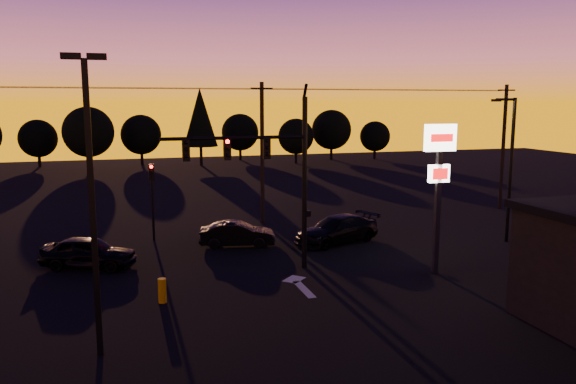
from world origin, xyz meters
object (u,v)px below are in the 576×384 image
car_right (337,229)px  bollard (162,291)px  parking_lot_light (91,187)px  car_left (88,252)px  pylon_sign (439,167)px  car_mid (237,234)px  secondary_signal (152,191)px  traffic_signal_mast (271,165)px  streetlight (510,163)px

car_right → bollard: bearing=-75.7°
parking_lot_light → car_left: size_ratio=2.08×
pylon_sign → car_mid: 11.49m
car_left → car_right: car_left is taller
secondary_signal → car_left: bearing=-125.6°
car_mid → car_right: car_right is taller
traffic_signal_mast → streetlight: size_ratio=1.07×
secondary_signal → pylon_sign: 15.75m
secondary_signal → pylon_sign: pylon_sign is taller
streetlight → car_right: streetlight is taller
traffic_signal_mast → car_right: bearing=39.7°
traffic_signal_mast → secondary_signal: size_ratio=1.97×
car_mid → car_left: bearing=117.4°
secondary_signal → bollard: size_ratio=4.47×
parking_lot_light → streetlight: size_ratio=1.14×
streetlight → car_left: streetlight is taller
pylon_sign → streetlight: bearing=30.1°
pylon_sign → car_left: size_ratio=1.55×
traffic_signal_mast → car_mid: traffic_signal_mast is taller
car_right → pylon_sign: bearing=-1.4°
traffic_signal_mast → car_left: 9.64m
streetlight → car_right: (-9.13, 2.54, -3.68)m
pylon_sign → streetlight: (6.91, 4.00, -0.49)m
streetlight → car_right: bearing=164.5°
traffic_signal_mast → bollard: (-5.20, -2.87, -4.45)m
parking_lot_light → pylon_sign: bearing=17.2°
streetlight → pylon_sign: bearing=-149.9°
bollard → car_left: size_ratio=0.22×
secondary_signal → bollard: 10.64m
streetlight → bollard: size_ratio=8.22×
parking_lot_light → streetlight: 23.05m
traffic_signal_mast → car_mid: (-0.61, 4.89, -4.27)m
traffic_signal_mast → streetlight: bearing=6.1°
bollard → car_mid: size_ratio=0.24×
bollard → car_right: bearing=34.5°
traffic_signal_mast → car_right: traffic_signal_mast is taller
bollard → parking_lot_light: bearing=-118.1°
pylon_sign → car_left: bearing=160.5°
traffic_signal_mast → streetlight: 14.10m
car_mid → car_right: (5.49, -0.84, 0.07)m
secondary_signal → car_left: size_ratio=0.99×
parking_lot_light → pylon_sign: (14.50, 4.50, -0.36)m
pylon_sign → streetlight: streetlight is taller
traffic_signal_mast → secondary_signal: traffic_signal_mast is taller
traffic_signal_mast → car_mid: bearing=97.2°
parking_lot_light → secondary_signal: bearing=80.2°
streetlight → parking_lot_light: bearing=-158.3°
secondary_signal → parking_lot_light: parking_lot_light is taller
bollard → car_left: (-2.98, 5.78, 0.26)m
traffic_signal_mast → car_left: bearing=160.4°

